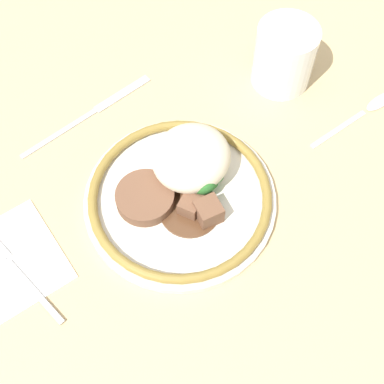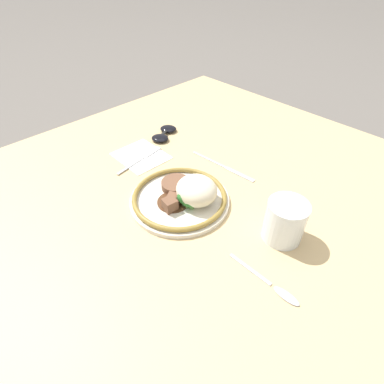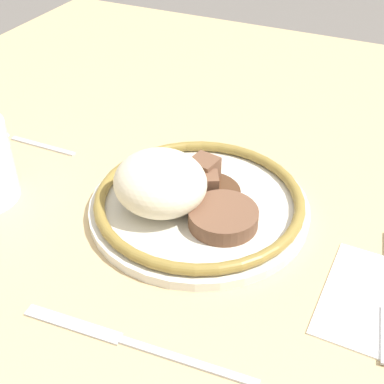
{
  "view_description": "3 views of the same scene",
  "coord_description": "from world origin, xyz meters",
  "px_view_note": "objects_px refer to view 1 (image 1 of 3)",
  "views": [
    {
      "loc": [
        -0.17,
        -0.3,
        0.63
      ],
      "look_at": [
        0.01,
        -0.05,
        0.06
      ],
      "focal_mm": 50.0,
      "sensor_mm": 36.0,
      "label": 1
    },
    {
      "loc": [
        0.4,
        -0.39,
        0.52
      ],
      "look_at": [
        0.02,
        -0.02,
        0.06
      ],
      "focal_mm": 28.0,
      "sensor_mm": 36.0,
      "label": 2
    },
    {
      "loc": [
        -0.18,
        0.37,
        0.4
      ],
      "look_at": [
        0.01,
        -0.05,
        0.06
      ],
      "focal_mm": 50.0,
      "sensor_mm": 36.0,
      "label": 3
    }
  ],
  "objects_px": {
    "plate": "(183,186)",
    "fork": "(9,262)",
    "knife": "(92,113)",
    "spoon": "(370,108)",
    "juice_glass": "(284,58)"
  },
  "relations": [
    {
      "from": "knife",
      "to": "fork",
      "type": "bearing_deg",
      "value": -149.57
    },
    {
      "from": "plate",
      "to": "fork",
      "type": "bearing_deg",
      "value": 168.32
    },
    {
      "from": "juice_glass",
      "to": "spoon",
      "type": "bearing_deg",
      "value": -60.0
    },
    {
      "from": "plate",
      "to": "knife",
      "type": "relative_size",
      "value": 1.13
    },
    {
      "from": "knife",
      "to": "spoon",
      "type": "distance_m",
      "value": 0.38
    },
    {
      "from": "plate",
      "to": "spoon",
      "type": "xyz_separation_m",
      "value": [
        0.29,
        -0.04,
        -0.02
      ]
    },
    {
      "from": "plate",
      "to": "spoon",
      "type": "height_order",
      "value": "plate"
    },
    {
      "from": "plate",
      "to": "juice_glass",
      "type": "bearing_deg",
      "value": 18.56
    },
    {
      "from": "spoon",
      "to": "juice_glass",
      "type": "bearing_deg",
      "value": 119.59
    },
    {
      "from": "fork",
      "to": "knife",
      "type": "xyz_separation_m",
      "value": [
        0.19,
        0.13,
        -0.0
      ]
    },
    {
      "from": "juice_glass",
      "to": "fork",
      "type": "height_order",
      "value": "juice_glass"
    },
    {
      "from": "juice_glass",
      "to": "fork",
      "type": "distance_m",
      "value": 0.44
    },
    {
      "from": "juice_glass",
      "to": "spoon",
      "type": "relative_size",
      "value": 0.59
    },
    {
      "from": "plate",
      "to": "knife",
      "type": "distance_m",
      "value": 0.18
    },
    {
      "from": "juice_glass",
      "to": "fork",
      "type": "xyz_separation_m",
      "value": [
        -0.44,
        -0.03,
        -0.04
      ]
    }
  ]
}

